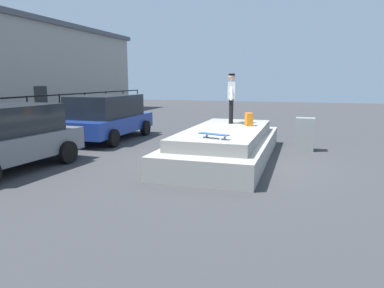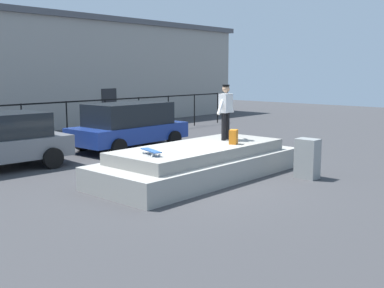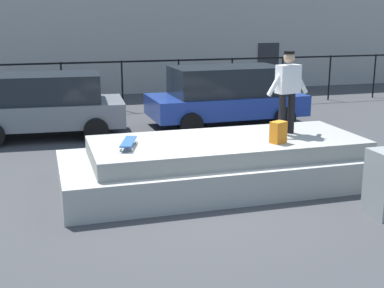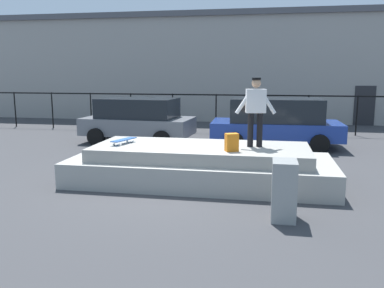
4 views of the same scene
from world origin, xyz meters
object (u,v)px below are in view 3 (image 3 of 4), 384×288
Objects in this scene: car_blue_hatchback_mid at (226,94)px; skateboard at (128,142)px; skateboarder at (288,86)px; car_grey_hatchback_near at (45,104)px; backpack at (278,132)px.

skateboard is at bearing -125.74° from car_blue_hatchback_mid.
car_grey_hatchback_near is (-4.58, 5.10, -0.96)m from skateboarder.
car_blue_hatchback_mid is at bearing 83.37° from skateboarder.
skateboarder reaches higher than backpack.
backpack is (2.73, -0.46, 0.10)m from skateboard.
skateboarder is at bearing 29.86° from backpack.
car_blue_hatchback_mid reaches higher than backpack.
skateboarder is 0.36× the size of car_blue_hatchback_mid.
car_grey_hatchback_near is (-4.08, 5.77, -0.21)m from backpack.
car_blue_hatchback_mid is at bearing 55.53° from backpack.
car_grey_hatchback_near reaches higher than backpack.
skateboard is 2.05× the size of backpack.
skateboarder reaches higher than car_grey_hatchback_near.
car_blue_hatchback_mid reaches higher than car_grey_hatchback_near.
skateboard is at bearing -75.70° from car_grey_hatchback_near.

